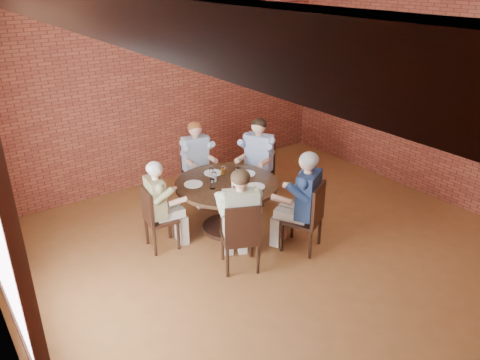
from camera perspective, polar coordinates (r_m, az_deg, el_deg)
floor at (r=6.14m, az=6.91°, el=-10.61°), size 7.00×7.00×0.00m
wall_back at (r=8.15m, az=-9.41°, el=11.29°), size 7.00×0.00×7.00m
wall_right at (r=7.87m, az=25.69°, el=8.76°), size 0.00×7.00×7.00m
ceiling_beam at (r=3.79m, az=-20.77°, el=19.36°), size 0.22×6.90×0.26m
dining_table at (r=6.69m, az=-1.61°, el=-2.03°), size 1.47×1.47×0.75m
chair_a at (r=7.65m, az=2.36°, el=1.40°), size 0.61×0.61×0.96m
diner_a at (r=7.50m, az=2.11°, el=2.34°), size 0.86×0.81×1.38m
chair_b at (r=7.69m, az=-5.45°, el=1.32°), size 0.47×0.47×0.93m
diner_b at (r=7.56m, az=-5.26°, el=2.17°), size 0.60×0.71×1.32m
chair_c at (r=6.35m, az=-10.26°, el=-4.37°), size 0.44×0.44×0.90m
diner_c at (r=6.30m, az=-9.70°, el=-3.10°), size 0.65×0.55×1.26m
chair_d at (r=5.78m, az=0.14°, el=-6.73°), size 0.59×0.59×0.96m
diner_d at (r=5.77m, az=-0.03°, el=-4.86°), size 0.78×0.84×1.37m
chair_e at (r=6.27m, az=8.41°, el=-4.26°), size 0.62×0.62×0.98m
diner_e at (r=6.22m, az=7.68°, el=-2.66°), size 0.83×0.89×1.40m
plate_a at (r=6.86m, az=0.79°, el=0.80°), size 0.26×0.26×0.01m
plate_b at (r=6.89m, az=-3.33°, el=0.88°), size 0.26×0.26×0.01m
plate_c at (r=6.56m, az=-5.70°, el=-0.50°), size 0.26×0.26×0.01m
plate_d at (r=6.45m, az=1.91°, el=-0.81°), size 0.26×0.26×0.01m
glass_a at (r=6.74m, az=-0.21°, el=0.92°), size 0.07×0.07×0.14m
glass_b at (r=6.83m, az=-2.10°, el=1.25°), size 0.07×0.07×0.14m
glass_c at (r=6.76m, az=-3.49°, el=0.96°), size 0.07×0.07×0.14m
glass_d at (r=6.60m, az=-3.18°, el=0.37°), size 0.07×0.07×0.14m
glass_e at (r=6.40m, az=-3.38°, el=-0.47°), size 0.07×0.07×0.14m
glass_f at (r=6.27m, az=-0.53°, el=-0.97°), size 0.07×0.07×0.14m
glass_g at (r=6.43m, az=-0.75°, el=-0.27°), size 0.07×0.07×0.14m
smartphone at (r=6.45m, az=1.58°, el=-0.85°), size 0.08×0.14×0.01m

